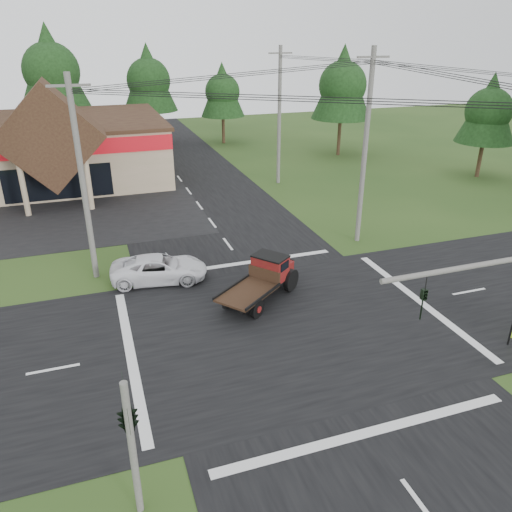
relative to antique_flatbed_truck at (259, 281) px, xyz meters
name	(u,v)px	position (x,y,z in m)	size (l,w,h in m)	color
ground	(288,326)	(0.45, -2.68, -1.04)	(120.00, 120.00, 0.00)	#254117
road_ns	(288,326)	(0.45, -2.68, -1.03)	(12.00, 120.00, 0.02)	black
road_ew	(288,326)	(0.45, -2.68, -1.03)	(120.00, 12.00, 0.02)	black
parking_apron	(0,222)	(-13.55, 16.32, -1.03)	(28.00, 14.00, 0.02)	black
traffic_signal_corner	(126,406)	(-7.05, -10.00, 2.48)	(0.53, 2.48, 4.40)	#595651
utility_pole_nw	(82,180)	(-7.55, 5.32, 4.34)	(2.00, 0.30, 10.50)	#595651
utility_pole_ne	(365,148)	(8.45, 5.32, 4.85)	(2.00, 0.30, 11.50)	#595651
utility_pole_n	(279,116)	(8.45, 19.32, 4.70)	(2.00, 0.30, 11.20)	#595651
tree_row_c	(51,68)	(-9.55, 38.32, 7.68)	(7.28, 7.28, 13.13)	#332316
tree_row_d	(148,78)	(0.45, 39.32, 6.33)	(6.16, 6.16, 11.11)	#332316
tree_row_e	(222,90)	(8.45, 37.32, 4.99)	(5.04, 5.04, 9.09)	#332316
tree_side_ne	(343,83)	(18.45, 27.32, 6.33)	(6.16, 6.16, 11.11)	#332316
tree_side_e_near	(489,109)	(26.45, 15.32, 4.99)	(5.04, 5.04, 9.09)	#332316
antique_flatbed_truck	(259,281)	(0.00, 0.00, 0.00)	(1.90, 4.99, 2.09)	#5F0D12
white_pickup	(159,269)	(-4.34, 3.74, -0.35)	(2.32, 5.02, 1.40)	white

